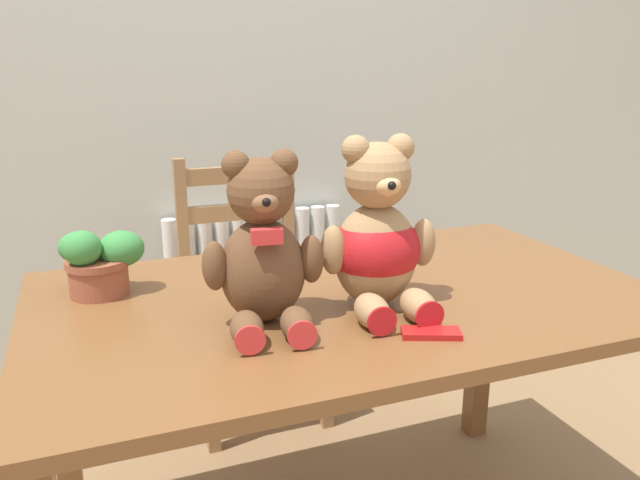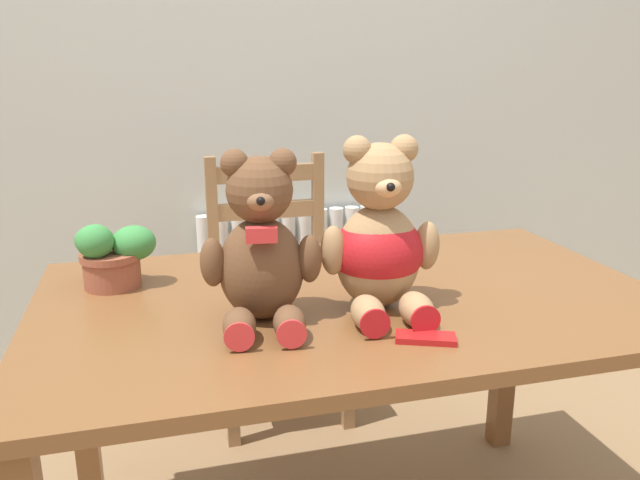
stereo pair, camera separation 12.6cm
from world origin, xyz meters
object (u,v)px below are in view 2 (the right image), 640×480
(wooden_chair_behind, at_px, (275,286))
(teddy_bear_right, at_px, (379,242))
(potted_plant, at_px, (112,254))
(chocolate_bar, at_px, (426,338))
(teddy_bear_left, at_px, (261,250))

(wooden_chair_behind, bearing_deg, teddy_bear_right, 92.91)
(wooden_chair_behind, height_order, potted_plant, wooden_chair_behind)
(potted_plant, xyz_separation_m, chocolate_bar, (0.57, -0.46, -0.07))
(teddy_bear_left, xyz_separation_m, chocolate_bar, (0.27, -0.18, -0.14))
(potted_plant, bearing_deg, teddy_bear_left, -43.63)
(wooden_chair_behind, height_order, chocolate_bar, wooden_chair_behind)
(wooden_chair_behind, xyz_separation_m, chocolate_bar, (0.07, -1.10, 0.28))
(teddy_bear_left, distance_m, teddy_bear_right, 0.25)
(teddy_bear_right, bearing_deg, teddy_bear_left, 5.67)
(chocolate_bar, bearing_deg, teddy_bear_right, 98.70)
(teddy_bear_right, height_order, potted_plant, teddy_bear_right)
(teddy_bear_right, bearing_deg, chocolate_bar, 103.56)
(wooden_chair_behind, distance_m, teddy_bear_left, 1.03)
(wooden_chair_behind, distance_m, chocolate_bar, 1.14)
(teddy_bear_left, height_order, chocolate_bar, teddy_bear_left)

